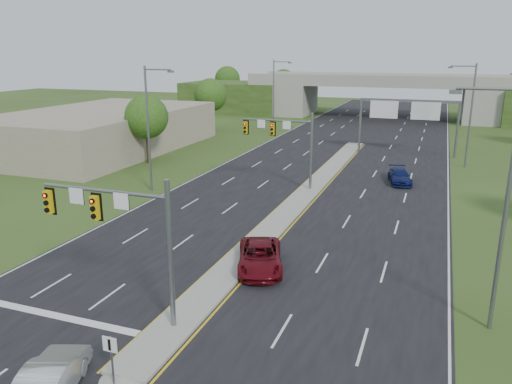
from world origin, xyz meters
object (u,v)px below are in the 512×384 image
at_px(signal_mast_far, 287,138).
at_px(car_silver, 50,380).
at_px(overpass, 383,99).
at_px(car_far_a, 260,257).
at_px(keep_right_sign, 111,353).
at_px(car_far_b, 400,176).
at_px(sign_gantry, 407,112).
at_px(signal_mast_near, 124,225).

xyz_separation_m(signal_mast_far, car_silver, (0.46, -30.67, -3.96)).
distance_m(signal_mast_far, overpass, 55.13).
bearing_deg(car_silver, car_far_a, -124.04).
xyz_separation_m(signal_mast_far, overpass, (2.26, 55.07, -1.17)).
bearing_deg(keep_right_sign, car_far_b, 78.07).
xyz_separation_m(sign_gantry, car_far_a, (-5.18, -37.50, -4.48)).
bearing_deg(car_far_b, sign_gantry, 80.44).
height_order(keep_right_sign, sign_gantry, sign_gantry).
relative_size(keep_right_sign, sign_gantry, 0.19).
relative_size(signal_mast_far, overpass, 0.09).
bearing_deg(car_far_b, signal_mast_far, -162.51).
bearing_deg(car_silver, sign_gantry, -119.45).
bearing_deg(signal_mast_far, overpass, 87.65).
xyz_separation_m(overpass, car_silver, (-1.81, -85.74, -2.79)).
relative_size(signal_mast_far, keep_right_sign, 3.18).
height_order(car_far_a, car_far_b, car_far_a).
relative_size(sign_gantry, car_far_a, 2.17).
height_order(signal_mast_near, car_silver, signal_mast_near).
bearing_deg(signal_mast_near, car_far_a, 63.34).
height_order(keep_right_sign, car_far_b, keep_right_sign).
distance_m(signal_mast_near, car_far_b, 32.29).
relative_size(sign_gantry, overpass, 0.14).
distance_m(keep_right_sign, car_far_b, 35.78).
height_order(signal_mast_near, car_far_b, signal_mast_near).
bearing_deg(overpass, car_far_a, -88.82).
distance_m(signal_mast_far, car_far_b, 11.85).
bearing_deg(overpass, sign_gantry, -79.21).
xyz_separation_m(car_silver, car_far_a, (3.31, 13.16, -0.01)).
distance_m(overpass, car_silver, 85.80).
distance_m(car_silver, car_far_b, 37.37).
relative_size(signal_mast_near, sign_gantry, 0.60).
bearing_deg(car_far_a, signal_mast_near, -136.45).
bearing_deg(signal_mast_far, car_silver, -89.15).
bearing_deg(signal_mast_far, signal_mast_near, -90.00).
bearing_deg(keep_right_sign, overpass, 90.00).
xyz_separation_m(signal_mast_near, car_far_a, (3.76, 7.49, -3.96)).
distance_m(signal_mast_near, keep_right_sign, 5.94).
xyz_separation_m(signal_mast_near, signal_mast_far, (0.00, 25.00, 0.00)).
xyz_separation_m(keep_right_sign, car_silver, (-1.81, -1.21, -0.75)).
height_order(signal_mast_far, sign_gantry, signal_mast_far).
height_order(signal_mast_far, car_far_b, signal_mast_far).
relative_size(car_silver, car_far_b, 0.99).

